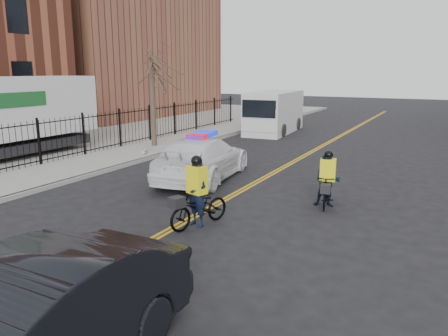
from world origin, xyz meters
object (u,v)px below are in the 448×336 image
cyclist_near (197,202)px  police_cruiser (202,158)px  cyclist_far (327,185)px  cargo_van (274,113)px

cyclist_near → police_cruiser: bearing=136.2°
cyclist_far → cargo_van: bearing=106.5°
cargo_van → cyclist_near: cargo_van is taller
police_cruiser → cyclist_near: cyclist_near is taller
cyclist_near → cyclist_far: bearing=68.6°
police_cruiser → cargo_van: (-2.32, 13.02, 0.48)m
cyclist_near → cyclist_far: 4.11m
police_cruiser → cyclist_near: 5.00m
cyclist_far → cyclist_near: bearing=-139.4°
cargo_van → cyclist_near: (4.74, -17.39, -0.64)m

